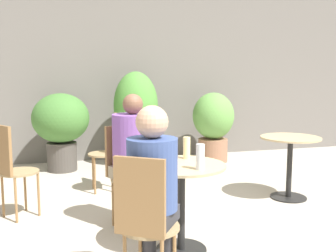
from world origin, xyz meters
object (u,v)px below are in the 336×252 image
object	(u,v)px
bistro_chair_4	(10,163)
potted_plant_1	(136,114)
bistro_chair_2	(111,145)
beer_glass_0	(157,156)
seated_person_0	(134,150)
cafe_table_near	(181,187)
cafe_table_far	(290,154)
bistro_chair_1	(145,216)
beer_glass_1	(200,157)
seated_person_1	(153,182)
potted_plant_0	(61,123)
potted_plant_2	(213,123)
beer_glass_2	(187,148)
bistro_chair_0	(125,166)

from	to	relation	value
bistro_chair_4	potted_plant_1	bearing A→B (deg)	-75.01
bistro_chair_2	potted_plant_1	xyz separation A→B (m)	(0.53, 1.21, 0.24)
beer_glass_0	potted_plant_1	world-z (taller)	potted_plant_1
seated_person_0	cafe_table_near	bearing A→B (deg)	-90.00
bistro_chair_2	cafe_table_far	bearing A→B (deg)	65.92
bistro_chair_1	beer_glass_1	xyz separation A→B (m)	(0.51, 0.44, 0.25)
cafe_table_far	bistro_chair_1	distance (m)	2.56
bistro_chair_2	seated_person_1	distance (m)	2.32
bistro_chair_1	seated_person_1	size ratio (longest dim) A/B	0.77
cafe_table_far	bistro_chair_4	distance (m)	2.96
cafe_table_near	potted_plant_0	distance (m)	3.11
beer_glass_0	bistro_chair_2	bearing A→B (deg)	93.69
seated_person_0	potted_plant_2	world-z (taller)	seated_person_0
bistro_chair_2	seated_person_0	size ratio (longest dim) A/B	0.76
bistro_chair_1	beer_glass_1	size ratio (longest dim) A/B	4.89
cafe_table_near	bistro_chair_2	xyz separation A→B (m)	(-0.33, 1.80, 0.03)
beer_glass_1	potted_plant_1	size ratio (longest dim) A/B	0.13
seated_person_0	seated_person_1	bearing A→B (deg)	-120.06
cafe_table_near	seated_person_1	bearing A→B (deg)	-124.08
potted_plant_1	beer_glass_2	bearing A→B (deg)	-92.15
beer_glass_2	potted_plant_1	distance (m)	2.83
bistro_chair_2	beer_glass_2	size ratio (longest dim) A/B	5.11
bistro_chair_0	seated_person_0	distance (m)	0.22
potted_plant_0	potted_plant_1	size ratio (longest dim) A/B	0.78
bistro_chair_4	potted_plant_1	xyz separation A→B (m)	(1.59, 1.92, 0.24)
beer_glass_0	potted_plant_1	size ratio (longest dim) A/B	0.12
beer_glass_0	beer_glass_1	distance (m)	0.33
potted_plant_0	bistro_chair_4	bearing A→B (deg)	-104.20
bistro_chair_1	beer_glass_2	xyz separation A→B (m)	(0.53, 0.82, 0.24)
beer_glass_1	potted_plant_2	xyz separation A→B (m)	(1.37, 3.16, -0.17)
bistro_chair_0	beer_glass_0	xyz separation A→B (m)	(0.13, -0.73, 0.24)
beer_glass_0	potted_plant_0	distance (m)	3.10
bistro_chair_0	beer_glass_1	size ratio (longest dim) A/B	4.89
beer_glass_1	potted_plant_1	xyz separation A→B (m)	(0.13, 3.21, -0.01)
beer_glass_1	potted_plant_2	distance (m)	3.45
beer_glass_0	beer_glass_1	size ratio (longest dim) A/B	0.92
potted_plant_0	bistro_chair_1	bearing A→B (deg)	-82.55
bistro_chair_4	beer_glass_0	xyz separation A→B (m)	(1.17, -1.13, 0.24)
bistro_chair_4	beer_glass_1	distance (m)	1.96
bistro_chair_4	beer_glass_1	bearing A→B (deg)	-166.81
cafe_table_near	seated_person_0	world-z (taller)	seated_person_0
beer_glass_0	potted_plant_0	bearing A→B (deg)	102.92
beer_glass_0	potted_plant_1	distance (m)	3.08
seated_person_0	bistro_chair_4	bearing A→B (deg)	128.41
bistro_chair_2	bistro_chair_1	bearing A→B (deg)	-2.66
bistro_chair_4	beer_glass_0	bearing A→B (deg)	-169.58
bistro_chair_1	bistro_chair_4	bearing A→B (deg)	-27.03
seated_person_0	seated_person_1	xyz separation A→B (m)	(-0.08, -1.07, 0.00)
bistro_chair_2	cafe_table_near	bearing A→B (deg)	10.00
cafe_table_near	seated_person_1	size ratio (longest dim) A/B	0.58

